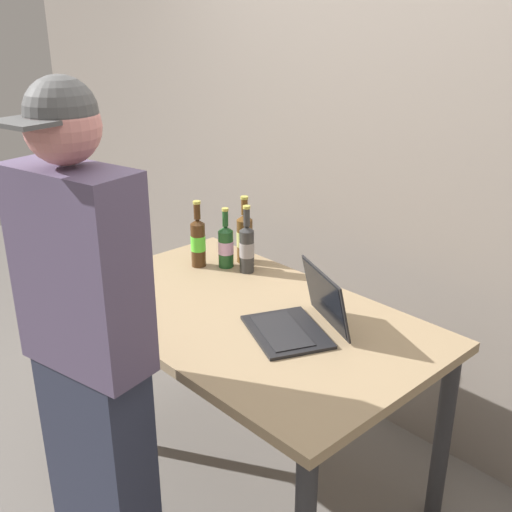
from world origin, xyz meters
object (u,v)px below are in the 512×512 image
Objects in this scene: beer_bottle_green at (247,247)px; person_figure at (89,354)px; beer_bottle_amber at (198,241)px; laptop at (301,319)px; beer_bottle_dark at (226,245)px; beer_bottle_brown at (245,237)px.

beer_bottle_green is 1.01m from person_figure.
beer_bottle_amber is 0.23m from beer_bottle_green.
person_figure reaches higher than laptop.
beer_bottle_dark is 0.16× the size of person_figure.
laptop is at bearing -25.32° from beer_bottle_brown.
beer_bottle_dark is (-0.65, 0.20, 0.05)m from laptop.
laptop is 0.70m from beer_bottle_brown.
beer_bottle_green reaches higher than beer_bottle_dark.
beer_bottle_dark is at bearing 163.06° from laptop.
person_figure reaches higher than beer_bottle_brown.
beer_bottle_dark is at bearing 115.67° from person_figure.
beer_bottle_brown is at bearing 82.75° from beer_bottle_dark.
beer_bottle_dark is 0.11m from beer_bottle_green.
person_figure is (0.44, -0.92, 0.01)m from beer_bottle_dark.
person_figure reaches higher than beer_bottle_dark.
beer_bottle_green is at bearing -37.54° from beer_bottle_brown.
person_figure is (0.54, -0.84, -0.01)m from beer_bottle_amber.
beer_bottle_brown is (-0.63, 0.30, 0.07)m from laptop.
laptop is 0.75m from beer_bottle_amber.
beer_bottle_amber is (-0.10, -0.19, -0.00)m from beer_bottle_brown.
beer_bottle_green is 0.18× the size of person_figure.
beer_bottle_brown is 0.12m from beer_bottle_green.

